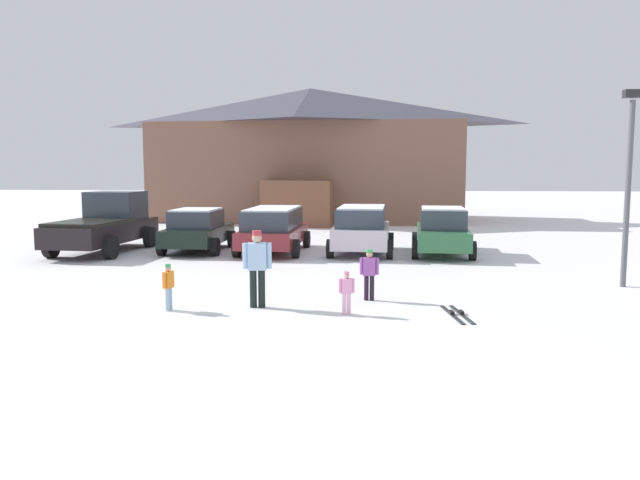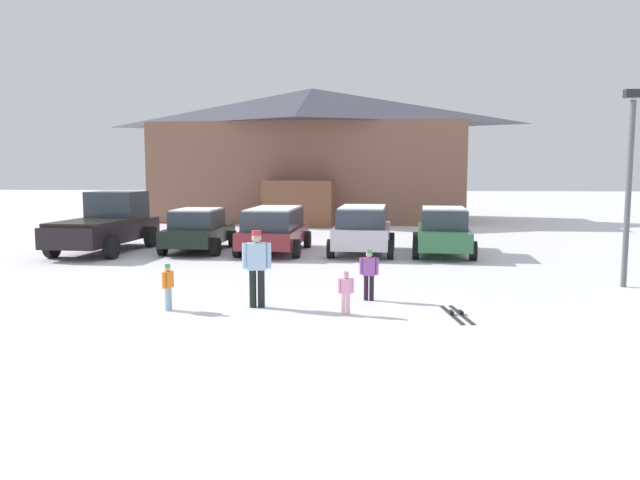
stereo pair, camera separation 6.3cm
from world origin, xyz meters
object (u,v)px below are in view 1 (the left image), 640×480
Objects in this scene: skier_adult_in_blue_parka at (257,264)px; parked_silver_wagon at (362,228)px; parked_green_coupe at (442,231)px; parked_black_sedan at (198,230)px; skier_child_in_purple_jacket at (369,272)px; skier_child_in_orange_jacket at (168,284)px; pair_of_skis at (457,314)px; skier_child_in_pink_snowsuit at (347,290)px; pickup_truck at (106,224)px; lamp_post at (629,176)px; ski_lodge at (310,154)px; parked_maroon_van at (273,228)px.

parked_silver_wagon is at bearing 76.24° from skier_adult_in_blue_parka.
parked_black_sedan is at bearing 178.70° from parked_green_coupe.
skier_child_in_purple_jacket is at bearing 20.93° from skier_adult_in_blue_parka.
parked_black_sedan is 4.16× the size of skier_child_in_orange_jacket.
skier_child_in_pink_snowsuit is at bearing -176.66° from pair_of_skis.
pickup_truck is (-9.25, -0.09, 0.08)m from parked_silver_wagon.
skier_child_in_purple_jacket is at bearing -107.91° from parked_green_coupe.
parked_silver_wagon is 9.03m from lamp_post.
lamp_post is at bearing 36.71° from pair_of_skis.
pair_of_skis is (2.02, -9.26, -0.89)m from parked_silver_wagon.
parked_black_sedan reaches higher than skier_child_in_pink_snowsuit.
parked_silver_wagon is 3.57× the size of skier_child_in_purple_jacket.
pickup_truck is (-3.30, -0.29, 0.20)m from parked_black_sedan.
skier_child_in_orange_jacket is at bearing -166.33° from skier_adult_in_blue_parka.
skier_child_in_orange_jacket is (-4.21, -1.36, -0.10)m from skier_child_in_purple_jacket.
skier_child_in_purple_jacket is 0.24× the size of lamp_post.
skier_child_in_purple_jacket is (6.19, -8.15, -0.13)m from parked_black_sedan.
skier_adult_in_blue_parka is at bearing -159.07° from skier_child_in_purple_jacket.
ski_lodge reaches higher than skier_child_in_purple_jacket.
ski_lodge is 16.95m from pickup_truck.
pickup_truck is 17.01m from lamp_post.
parked_black_sedan is 10.23m from skier_child_in_purple_jacket.
parked_maroon_van is 6.09m from pickup_truck.
lamp_post is at bearing 18.27° from skier_child_in_orange_jacket.
parked_silver_wagon reaches higher than parked_black_sedan.
parked_black_sedan is 3.31m from pickup_truck.
skier_adult_in_blue_parka reaches higher than skier_child_in_pink_snowsuit.
skier_child_in_purple_jacket is 1.18× the size of skier_child_in_orange_jacket.
parked_green_coupe reaches higher than skier_child_in_pink_snowsuit.
skier_child_in_pink_snowsuit is 0.90× the size of skier_child_in_orange_jacket.
parked_black_sedan reaches higher than pair_of_skis.
lamp_post is at bearing -19.69° from pickup_truck.
skier_child_in_pink_snowsuit is (2.93, -9.50, -0.37)m from parked_maroon_van.
ski_lodge is 25.28m from skier_child_in_pink_snowsuit.
skier_adult_in_blue_parka is (1.00, -8.98, 0.07)m from parked_maroon_van.
skier_adult_in_blue_parka is (7.08, -8.77, -0.05)m from pickup_truck.
skier_child_in_orange_jacket is at bearing -113.18° from parked_silver_wagon.
ski_lodge reaches higher than pickup_truck.
ski_lodge reaches higher than parked_black_sedan.
skier_child_in_pink_snowsuit is (-3.04, -9.39, -0.33)m from parked_green_coupe.
skier_adult_in_blue_parka is 1.69× the size of skier_child_in_orange_jacket.
parked_green_coupe is 11.52m from skier_child_in_orange_jacket.
lamp_post is (4.66, 3.47, 2.78)m from pair_of_skis.
ski_lodge is 11.02× the size of skier_adult_in_blue_parka.
parked_silver_wagon is at bearing 91.66° from skier_child_in_purple_jacket.
skier_child_in_orange_jacket is 11.44m from lamp_post.
parked_silver_wagon is 4.66× the size of skier_child_in_pink_snowsuit.
lamp_post is at bearing 27.55° from skier_child_in_pink_snowsuit.
parked_silver_wagon is at bearing 66.82° from skier_child_in_orange_jacket.
skier_child_in_purple_jacket is (9.48, -7.86, -0.33)m from pickup_truck.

